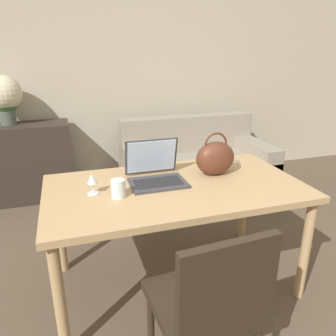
{
  "coord_description": "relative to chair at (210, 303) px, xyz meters",
  "views": [
    {
      "loc": [
        -0.57,
        -0.97,
        1.53
      ],
      "look_at": [
        -0.01,
        0.81,
        0.85
      ],
      "focal_mm": 35.0,
      "sensor_mm": 36.0,
      "label": 1
    }
  ],
  "objects": [
    {
      "name": "handbag",
      "position": [
        0.41,
        0.86,
        0.34
      ],
      "size": [
        0.27,
        0.16,
        0.29
      ],
      "color": "#592D1E",
      "rests_on": "dining_table"
    },
    {
      "name": "drinking_glass",
      "position": [
        -0.26,
        0.7,
        0.28
      ],
      "size": [
        0.08,
        0.08,
        0.11
      ],
      "color": "silver",
      "rests_on": "dining_table"
    },
    {
      "name": "sideboard",
      "position": [
        -1.06,
        2.52,
        -0.1
      ],
      "size": [
        1.14,
        0.4,
        0.81
      ],
      "color": "#332823",
      "rests_on": "ground_plane"
    },
    {
      "name": "couch",
      "position": [
        0.8,
        2.12,
        -0.22
      ],
      "size": [
        1.55,
        0.87,
        0.82
      ],
      "color": "gray",
      "rests_on": "ground_plane"
    },
    {
      "name": "chair",
      "position": [
        0.0,
        0.0,
        0.0
      ],
      "size": [
        0.47,
        0.47,
        0.88
      ],
      "rotation": [
        0.0,
        0.0,
        0.07
      ],
      "color": "#2D2319",
      "rests_on": "ground_plane"
    },
    {
      "name": "wall_back",
      "position": [
        0.07,
        2.8,
        0.85
      ],
      "size": [
        10.0,
        0.06,
        2.7
      ],
      "color": "#BCB29E",
      "rests_on": "ground_plane"
    },
    {
      "name": "flower_vase",
      "position": [
        -1.06,
        2.56,
        0.59
      ],
      "size": [
        0.34,
        0.34,
        0.48
      ],
      "color": "#47564C",
      "rests_on": "sideboard"
    },
    {
      "name": "laptop",
      "position": [
        0.0,
        0.89,
        0.29
      ],
      "size": [
        0.35,
        0.31,
        0.26
      ],
      "color": "#38383D",
      "rests_on": "dining_table"
    },
    {
      "name": "wine_glass",
      "position": [
        -0.4,
        0.79,
        0.31
      ],
      "size": [
        0.07,
        0.07,
        0.13
      ],
      "color": "silver",
      "rests_on": "dining_table"
    },
    {
      "name": "dining_table",
      "position": [
        0.1,
        0.76,
        0.15
      ],
      "size": [
        1.59,
        0.87,
        0.73
      ],
      "color": "tan",
      "rests_on": "ground_plane"
    }
  ]
}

